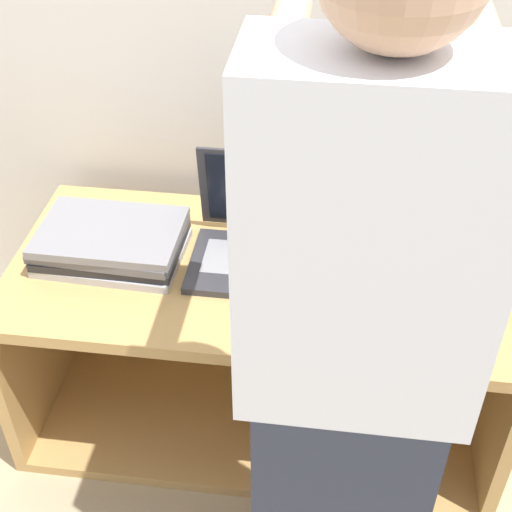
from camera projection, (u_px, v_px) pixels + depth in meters
ground_plane at (246, 497)px, 2.00m from camera, size 12.00×12.00×0.00m
cart at (263, 329)px, 2.13m from camera, size 1.35×0.65×0.57m
laptop_open at (263, 241)px, 1.90m from camera, size 0.38×0.31×0.28m
laptop_stack_left at (111, 242)px, 1.92m from camera, size 0.39×0.28×0.09m
laptop_stack_right at (419, 268)px, 1.83m from camera, size 0.40×0.29×0.09m
person at (353, 373)px, 1.27m from camera, size 0.40×0.53×1.64m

